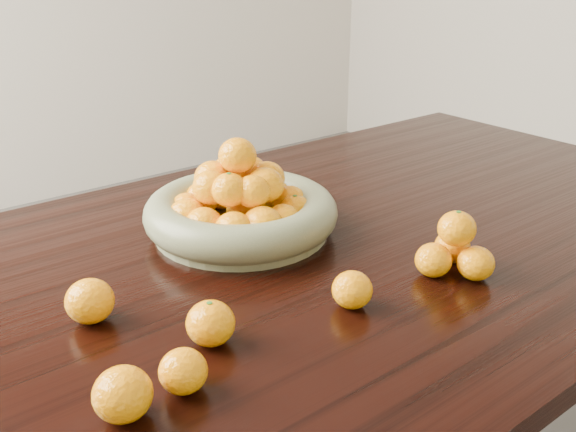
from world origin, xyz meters
TOP-DOWN VIEW (x-y plane):
  - dining_table at (0.00, 0.00)m, footprint 2.00×1.00m
  - fruit_bowl at (-0.02, 0.12)m, footprint 0.36×0.36m
  - orange_pyramid at (0.16, -0.22)m, footprint 0.12×0.12m
  - loose_orange_0 at (-0.26, -0.15)m, footprint 0.07×0.07m
  - loose_orange_1 at (-0.34, -0.22)m, footprint 0.06×0.06m
  - loose_orange_2 at (-0.05, -0.20)m, footprint 0.06×0.06m
  - loose_orange_3 at (-0.36, 0.00)m, footprint 0.07×0.07m
  - loose_orange_4 at (-0.41, -0.22)m, footprint 0.07×0.07m

SIDE VIEW (x-z plane):
  - dining_table at x=0.00m, z-range 0.29..1.04m
  - loose_orange_1 at x=-0.34m, z-range 0.75..0.81m
  - loose_orange_2 at x=-0.05m, z-range 0.75..0.81m
  - loose_orange_0 at x=-0.26m, z-range 0.75..0.81m
  - loose_orange_4 at x=-0.41m, z-range 0.75..0.81m
  - loose_orange_3 at x=-0.36m, z-range 0.75..0.81m
  - orange_pyramid at x=0.16m, z-range 0.74..0.84m
  - fruit_bowl at x=-0.02m, z-range 0.71..0.89m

